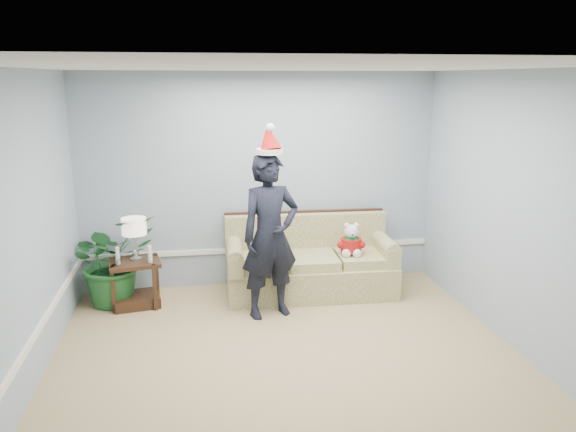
% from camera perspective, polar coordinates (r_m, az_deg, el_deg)
% --- Properties ---
extents(room_shell, '(4.54, 5.04, 2.74)m').
position_cam_1_polar(room_shell, '(4.69, 0.79, -1.81)').
color(room_shell, tan).
rests_on(room_shell, ground).
extents(wainscot_trim, '(4.49, 4.99, 0.06)m').
position_cam_1_polar(wainscot_trim, '(6.04, -12.46, -7.52)').
color(wainscot_trim, white).
rests_on(wainscot_trim, room_shell).
extents(sofa, '(2.08, 0.96, 0.96)m').
position_cam_1_polar(sofa, '(7.04, 2.20, -5.01)').
color(sofa, brown).
rests_on(sofa, room_shell).
extents(side_table, '(0.65, 0.57, 0.55)m').
position_cam_1_polar(side_table, '(6.88, -15.18, -7.07)').
color(side_table, '#3A2315').
rests_on(side_table, room_shell).
extents(table_lamp, '(0.28, 0.28, 0.50)m').
position_cam_1_polar(table_lamp, '(6.68, -15.37, -1.20)').
color(table_lamp, silver).
rests_on(table_lamp, side_table).
extents(candle_pair, '(0.41, 0.05, 0.20)m').
position_cam_1_polar(candle_pair, '(6.66, -15.39, -3.88)').
color(candle_pair, silver).
rests_on(candle_pair, side_table).
extents(houseplant, '(1.27, 1.23, 1.07)m').
position_cam_1_polar(houseplant, '(6.92, -17.39, -4.27)').
color(houseplant, '#1A5424').
rests_on(houseplant, room_shell).
extents(man, '(0.77, 0.61, 1.84)m').
position_cam_1_polar(man, '(6.18, -1.83, -2.08)').
color(man, black).
rests_on(man, room_shell).
extents(santa_hat, '(0.37, 0.39, 0.34)m').
position_cam_1_polar(santa_hat, '(5.99, -1.93, 7.71)').
color(santa_hat, silver).
rests_on(santa_hat, man).
extents(teddy_bear, '(0.29, 0.31, 0.41)m').
position_cam_1_polar(teddy_bear, '(6.90, 6.45, -2.76)').
color(teddy_bear, silver).
rests_on(teddy_bear, sofa).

